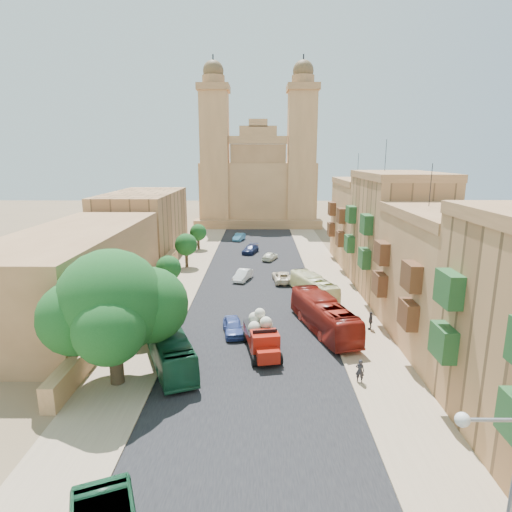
{
  "coord_description": "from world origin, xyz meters",
  "views": [
    {
      "loc": [
        0.48,
        -23.1,
        15.5
      ],
      "look_at": [
        0.0,
        26.0,
        4.0
      ],
      "focal_mm": 30.0,
      "sensor_mm": 36.0,
      "label": 1
    }
  ],
  "objects_px": {
    "ficus_tree": "(113,306)",
    "car_blue_b": "(239,237)",
    "car_white_a": "(243,275)",
    "car_cream": "(282,277)",
    "pedestrian_c": "(371,321)",
    "street_tree_c": "(186,245)",
    "olive_pickup": "(317,298)",
    "bus_red_east": "(324,315)",
    "street_tree_d": "(198,233)",
    "bus_cream_east": "(314,287)",
    "street_tree_a": "(139,298)",
    "bus_green_north": "(168,345)",
    "red_truck": "(262,335)",
    "street_tree_b": "(168,268)",
    "pedestrian_a": "(360,371)",
    "car_white_b": "(270,256)",
    "streetlamp": "(496,501)",
    "car_blue_a": "(233,326)",
    "car_dkblue": "(250,249)",
    "church": "(258,182)"
  },
  "relations": [
    {
      "from": "ficus_tree",
      "to": "car_blue_b",
      "type": "relative_size",
      "value": 2.34
    },
    {
      "from": "street_tree_c",
      "to": "car_blue_a",
      "type": "bearing_deg",
      "value": -71.01
    },
    {
      "from": "street_tree_b",
      "to": "car_white_a",
      "type": "height_order",
      "value": "street_tree_b"
    },
    {
      "from": "street_tree_a",
      "to": "car_white_b",
      "type": "bearing_deg",
      "value": 67.04
    },
    {
      "from": "street_tree_d",
      "to": "car_white_b",
      "type": "distance_m",
      "value": 14.43
    },
    {
      "from": "car_blue_a",
      "to": "car_dkblue",
      "type": "distance_m",
      "value": 32.64
    },
    {
      "from": "street_tree_c",
      "to": "car_cream",
      "type": "height_order",
      "value": "street_tree_c"
    },
    {
      "from": "church",
      "to": "car_blue_b",
      "type": "height_order",
      "value": "church"
    },
    {
      "from": "street_tree_b",
      "to": "car_dkblue",
      "type": "bearing_deg",
      "value": 67.16
    },
    {
      "from": "red_truck",
      "to": "bus_green_north",
      "type": "relative_size",
      "value": 0.6
    },
    {
      "from": "ficus_tree",
      "to": "street_tree_d",
      "type": "xyz_separation_m",
      "value": [
        -0.58,
        43.99,
        -2.74
      ]
    },
    {
      "from": "car_white_a",
      "to": "street_tree_d",
      "type": "bearing_deg",
      "value": 130.88
    },
    {
      "from": "streetlamp",
      "to": "car_blue_a",
      "type": "distance_m",
      "value": 26.71
    },
    {
      "from": "ficus_tree",
      "to": "church",
      "type": "bearing_deg",
      "value": 82.81
    },
    {
      "from": "street_tree_b",
      "to": "bus_cream_east",
      "type": "distance_m",
      "value": 16.63
    },
    {
      "from": "street_tree_b",
      "to": "streetlamp",
      "type": "bearing_deg",
      "value": -63.79
    },
    {
      "from": "olive_pickup",
      "to": "bus_red_east",
      "type": "distance_m",
      "value": 6.74
    },
    {
      "from": "street_tree_a",
      "to": "street_tree_c",
      "type": "height_order",
      "value": "street_tree_a"
    },
    {
      "from": "car_white_a",
      "to": "car_blue_b",
      "type": "height_order",
      "value": "car_white_a"
    },
    {
      "from": "street_tree_d",
      "to": "pedestrian_c",
      "type": "distance_m",
      "value": 40.14
    },
    {
      "from": "street_tree_a",
      "to": "streetlamp",
      "type": "bearing_deg",
      "value": -53.56
    },
    {
      "from": "pedestrian_a",
      "to": "pedestrian_c",
      "type": "height_order",
      "value": "pedestrian_c"
    },
    {
      "from": "red_truck",
      "to": "bus_red_east",
      "type": "distance_m",
      "value": 7.19
    },
    {
      "from": "street_tree_d",
      "to": "pedestrian_c",
      "type": "relative_size",
      "value": 2.56
    },
    {
      "from": "street_tree_b",
      "to": "pedestrian_a",
      "type": "relative_size",
      "value": 2.63
    },
    {
      "from": "bus_green_north",
      "to": "car_blue_b",
      "type": "bearing_deg",
      "value": 64.57
    },
    {
      "from": "streetlamp",
      "to": "bus_green_north",
      "type": "bearing_deg",
      "value": 126.85
    },
    {
      "from": "street_tree_d",
      "to": "bus_cream_east",
      "type": "relative_size",
      "value": 0.5
    },
    {
      "from": "bus_green_north",
      "to": "olive_pickup",
      "type": "bearing_deg",
      "value": 23.14
    },
    {
      "from": "car_blue_a",
      "to": "bus_green_north",
      "type": "bearing_deg",
      "value": -139.06
    },
    {
      "from": "street_tree_b",
      "to": "car_blue_b",
      "type": "bearing_deg",
      "value": 78.46
    },
    {
      "from": "car_white_a",
      "to": "car_dkblue",
      "type": "bearing_deg",
      "value": 104.58
    },
    {
      "from": "car_white_a",
      "to": "car_cream",
      "type": "distance_m",
      "value": 5.02
    },
    {
      "from": "bus_red_east",
      "to": "bus_cream_east",
      "type": "xyz_separation_m",
      "value": [
        0.25,
        9.57,
        -0.3
      ]
    },
    {
      "from": "ficus_tree",
      "to": "street_tree_d",
      "type": "height_order",
      "value": "ficus_tree"
    },
    {
      "from": "red_truck",
      "to": "car_cream",
      "type": "relative_size",
      "value": 1.3
    },
    {
      "from": "bus_green_north",
      "to": "bus_red_east",
      "type": "distance_m",
      "value": 14.23
    },
    {
      "from": "red_truck",
      "to": "car_white_a",
      "type": "relative_size",
      "value": 1.49
    },
    {
      "from": "street_tree_b",
      "to": "car_cream",
      "type": "height_order",
      "value": "street_tree_b"
    },
    {
      "from": "streetlamp",
      "to": "car_blue_b",
      "type": "relative_size",
      "value": 2.02
    },
    {
      "from": "street_tree_c",
      "to": "car_white_b",
      "type": "xyz_separation_m",
      "value": [
        11.99,
        4.3,
        -2.63
      ]
    },
    {
      "from": "car_cream",
      "to": "olive_pickup",
      "type": "bearing_deg",
      "value": 105.2
    },
    {
      "from": "street_tree_a",
      "to": "bus_cream_east",
      "type": "relative_size",
      "value": 0.61
    },
    {
      "from": "ficus_tree",
      "to": "olive_pickup",
      "type": "distance_m",
      "value": 23.06
    },
    {
      "from": "car_white_a",
      "to": "pedestrian_c",
      "type": "height_order",
      "value": "pedestrian_c"
    },
    {
      "from": "street_tree_b",
      "to": "car_cream",
      "type": "relative_size",
      "value": 0.94
    },
    {
      "from": "bus_green_north",
      "to": "bus_cream_east",
      "type": "height_order",
      "value": "bus_green_north"
    },
    {
      "from": "bus_red_east",
      "to": "red_truck",
      "type": "bearing_deg",
      "value": 23.55
    },
    {
      "from": "car_cream",
      "to": "bus_red_east",
      "type": "bearing_deg",
      "value": 95.91
    },
    {
      "from": "church",
      "to": "car_blue_a",
      "type": "height_order",
      "value": "church"
    }
  ]
}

